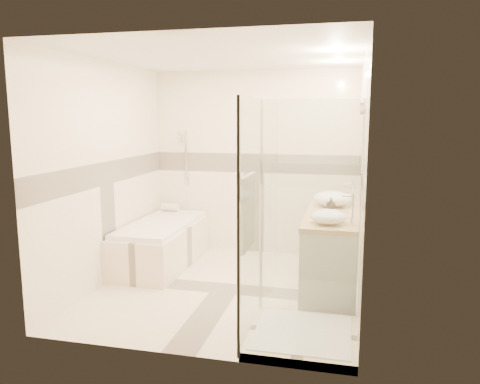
% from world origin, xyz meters
% --- Properties ---
extents(room, '(2.82, 3.02, 2.52)m').
position_xyz_m(room, '(0.06, 0.01, 1.26)').
color(room, beige).
rests_on(room, ground).
extents(bathtub, '(0.75, 1.70, 0.56)m').
position_xyz_m(bathtub, '(-1.02, 0.65, 0.31)').
color(bathtub, '#F7E2C6').
rests_on(bathtub, ground).
extents(vanity, '(0.58, 1.62, 0.85)m').
position_xyz_m(vanity, '(1.12, 0.30, 0.43)').
color(vanity, white).
rests_on(vanity, ground).
extents(shower_enclosure, '(0.96, 0.93, 2.04)m').
position_xyz_m(shower_enclosure, '(0.83, -0.97, 0.51)').
color(shower_enclosure, '#F7E2C6').
rests_on(shower_enclosure, ground).
extents(vessel_sink_near, '(0.45, 0.45, 0.18)m').
position_xyz_m(vessel_sink_near, '(1.10, 0.71, 0.94)').
color(vessel_sink_near, white).
rests_on(vessel_sink_near, vanity).
extents(vessel_sink_far, '(0.35, 0.35, 0.14)m').
position_xyz_m(vessel_sink_far, '(1.10, -0.23, 0.92)').
color(vessel_sink_far, white).
rests_on(vessel_sink_far, vanity).
extents(faucet_near, '(0.12, 0.03, 0.29)m').
position_xyz_m(faucet_near, '(1.32, 0.71, 1.02)').
color(faucet_near, silver).
rests_on(faucet_near, vanity).
extents(faucet_far, '(0.12, 0.03, 0.30)m').
position_xyz_m(faucet_far, '(1.32, -0.23, 1.03)').
color(faucet_far, silver).
rests_on(faucet_far, vanity).
extents(amenity_bottle_a, '(0.10, 0.10, 0.19)m').
position_xyz_m(amenity_bottle_a, '(1.10, 0.21, 0.94)').
color(amenity_bottle_a, black).
rests_on(amenity_bottle_a, vanity).
extents(amenity_bottle_b, '(0.13, 0.13, 0.14)m').
position_xyz_m(amenity_bottle_b, '(1.10, 0.38, 0.92)').
color(amenity_bottle_b, black).
rests_on(amenity_bottle_b, vanity).
extents(folded_towels, '(0.23, 0.32, 0.09)m').
position_xyz_m(folded_towels, '(1.10, 1.01, 0.90)').
color(folded_towels, white).
rests_on(folded_towels, vanity).
extents(rolled_towel, '(0.24, 0.11, 0.11)m').
position_xyz_m(rolled_towel, '(-1.17, 1.32, 0.61)').
color(rolled_towel, white).
rests_on(rolled_towel, bathtub).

